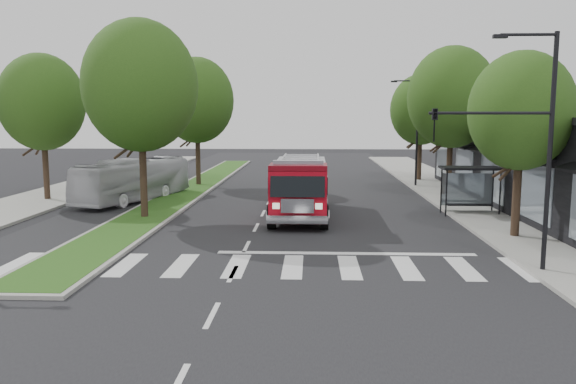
# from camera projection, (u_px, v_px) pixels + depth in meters

# --- Properties ---
(ground) EXTENTS (140.00, 140.00, 0.00)m
(ground) POSITION_uv_depth(u_px,v_px,m) (246.00, 247.00, 22.94)
(ground) COLOR black
(ground) RESTS_ON ground
(sidewalk_right) EXTENTS (5.00, 80.00, 0.15)m
(sidewalk_right) POSITION_uv_depth(u_px,v_px,m) (482.00, 208.00, 32.31)
(sidewalk_right) COLOR gray
(sidewalk_right) RESTS_ON ground
(sidewalk_left) EXTENTS (5.00, 80.00, 0.15)m
(sidewalk_left) POSITION_uv_depth(u_px,v_px,m) (24.00, 205.00, 33.43)
(sidewalk_left) COLOR gray
(sidewalk_left) RESTS_ON ground
(median) EXTENTS (3.00, 50.00, 0.15)m
(median) POSITION_uv_depth(u_px,v_px,m) (193.00, 188.00, 41.00)
(median) COLOR gray
(median) RESTS_ON ground
(storefront_row) EXTENTS (8.00, 30.00, 5.00)m
(storefront_row) POSITION_uv_depth(u_px,v_px,m) (564.00, 166.00, 31.80)
(storefront_row) COLOR black
(storefront_row) RESTS_ON ground
(bus_shelter) EXTENTS (3.20, 1.60, 2.61)m
(bus_shelter) POSITION_uv_depth(u_px,v_px,m) (470.00, 177.00, 30.27)
(bus_shelter) COLOR black
(bus_shelter) RESTS_ON ground
(tree_right_near) EXTENTS (4.40, 4.40, 8.05)m
(tree_right_near) POSITION_uv_depth(u_px,v_px,m) (521.00, 111.00, 23.71)
(tree_right_near) COLOR black
(tree_right_near) RESTS_ON ground
(tree_right_mid) EXTENTS (5.60, 5.60, 9.72)m
(tree_right_mid) POSITION_uv_depth(u_px,v_px,m) (452.00, 97.00, 35.46)
(tree_right_mid) COLOR black
(tree_right_mid) RESTS_ON ground
(tree_right_far) EXTENTS (5.00, 5.00, 8.73)m
(tree_right_far) POSITION_uv_depth(u_px,v_px,m) (421.00, 110.00, 45.45)
(tree_right_far) COLOR black
(tree_right_far) RESTS_ON ground
(tree_median_near) EXTENTS (5.80, 5.80, 10.16)m
(tree_median_near) POSITION_uv_depth(u_px,v_px,m) (140.00, 86.00, 28.22)
(tree_median_near) COLOR black
(tree_median_near) RESTS_ON ground
(tree_median_far) EXTENTS (5.60, 5.60, 9.72)m
(tree_median_far) POSITION_uv_depth(u_px,v_px,m) (197.00, 100.00, 42.12)
(tree_median_far) COLOR black
(tree_median_far) RESTS_ON ground
(tree_left_mid) EXTENTS (5.20, 5.20, 9.16)m
(tree_left_mid) POSITION_uv_depth(u_px,v_px,m) (42.00, 102.00, 34.58)
(tree_left_mid) COLOR black
(tree_left_mid) RESTS_ON ground
(streetlight_right_near) EXTENTS (4.08, 0.22, 8.00)m
(streetlight_right_near) POSITION_uv_depth(u_px,v_px,m) (523.00, 135.00, 18.45)
(streetlight_right_near) COLOR black
(streetlight_right_near) RESTS_ON ground
(streetlight_right_far) EXTENTS (2.11, 0.20, 8.00)m
(streetlight_right_far) POSITION_uv_depth(u_px,v_px,m) (415.00, 128.00, 41.72)
(streetlight_right_far) COLOR black
(streetlight_right_far) RESTS_ON ground
(fire_engine) EXTENTS (2.92, 9.35, 3.24)m
(fire_engine) POSITION_uv_depth(u_px,v_px,m) (300.00, 187.00, 29.89)
(fire_engine) COLOR #67050E
(fire_engine) RESTS_ON ground
(city_bus) EXTENTS (5.14, 9.81, 2.67)m
(city_bus) POSITION_uv_depth(u_px,v_px,m) (134.00, 180.00, 35.21)
(city_bus) COLOR silver
(city_bus) RESTS_ON ground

